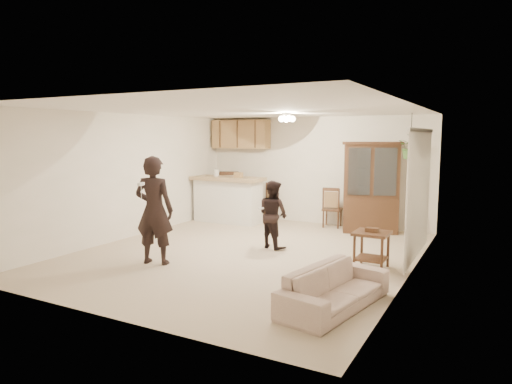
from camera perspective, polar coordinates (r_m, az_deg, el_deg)
The scene contains 23 objects.
floor at distance 8.12m, azimuth -1.12°, elevation -7.67°, with size 6.50×6.50×0.00m, color #BDAB8F.
ceiling at distance 7.86m, azimuth -1.16°, elevation 10.24°, with size 5.50×6.50×0.02m, color white.
wall_back at distance 10.83m, azimuth 7.32°, elevation 2.69°, with size 5.50×0.02×2.50m, color white.
wall_front at distance 5.33m, azimuth -18.53°, elevation -2.08°, with size 5.50×0.02×2.50m, color white.
wall_left at distance 9.54m, azimuth -15.70°, elevation 1.90°, with size 0.02×6.50×2.50m, color white.
wall_right at distance 6.98m, azimuth 18.95°, elevation -0.02°, with size 0.02×6.50×2.50m, color white.
breakfast_bar at distance 10.93m, azimuth -3.55°, elevation -1.19°, with size 1.60×0.55×1.00m, color white.
bar_top at distance 10.86m, azimuth -3.58°, elevation 1.68°, with size 1.75×0.70×0.08m, color tan.
upper_cabinets at distance 11.46m, azimuth -1.92°, elevation 7.23°, with size 1.50×0.34×0.70m, color olive.
vertical_blinds at distance 7.89m, azimuth 19.69°, elevation -0.37°, with size 0.06×2.30×2.10m, color beige, non-canonical shape.
ceiling_fixture at distance 8.84m, azimuth 3.85°, elevation 9.22°, with size 0.36×0.36×0.20m, color #FFEABF, non-canonical shape.
hanging_plant at distance 9.38m, azimuth 18.77°, elevation 5.38°, with size 0.43×0.37×0.48m, color #2D5120.
plant_cord at distance 9.37m, azimuth 18.85°, elevation 7.36°, with size 0.01×0.01×0.65m, color black.
sofa at distance 5.64m, azimuth 9.84°, elevation -10.56°, with size 1.87×0.73×0.73m, color beige.
adult at distance 7.49m, azimuth -12.62°, elevation -2.05°, with size 0.66×0.43×1.80m, color black.
child at distance 8.39m, azimuth 2.15°, elevation -2.48°, with size 0.66×0.51×1.35m, color black.
china_hutch at distance 10.00m, azimuth 14.16°, elevation 0.48°, with size 1.32×0.84×1.94m.
side_table at distance 7.38m, azimuth 14.23°, elevation -6.97°, with size 0.53×0.53×0.64m.
chair_bar at distance 11.33m, azimuth -3.42°, elevation -1.76°, with size 0.70×0.70×1.17m.
chair_hutch_left at distance 11.13m, azimuth 1.21°, elevation -2.29°, with size 0.53×0.53×0.91m.
chair_hutch_right at distance 10.52m, azimuth 9.50°, elevation -2.93°, with size 0.45×0.45×0.91m.
controller_adult at distance 7.07m, azimuth -14.18°, elevation 0.98°, with size 0.05×0.15×0.05m, color white.
controller_child at distance 8.18m, azimuth 0.65°, elevation -2.06°, with size 0.03×0.11×0.03m, color white.
Camera 1 is at (3.85, -6.85, 2.06)m, focal length 32.00 mm.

